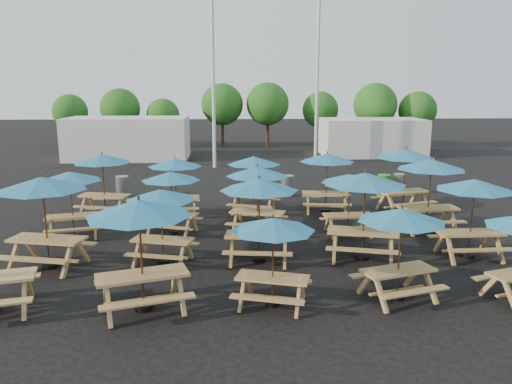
{
  "coord_description": "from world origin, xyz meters",
  "views": [
    {
      "loc": [
        -0.74,
        -16.16,
        4.86
      ],
      "look_at": [
        0.0,
        1.5,
        1.1
      ],
      "focal_mm": 35.0,
      "sensor_mm": 36.0,
      "label": 1
    }
  ],
  "objects_px": {
    "picnic_unit_5": "(161,199)",
    "picnic_unit_8": "(273,229)",
    "picnic_unit_14": "(350,182)",
    "waste_bin_2": "(384,185)",
    "waste_bin_3": "(399,184)",
    "picnic_unit_9": "(259,189)",
    "picnic_unit_18": "(431,168)",
    "waste_bin_1": "(287,186)",
    "picnic_unit_17": "(474,189)",
    "picnic_unit_7": "(175,166)",
    "picnic_unit_2": "(70,180)",
    "picnic_unit_15": "(327,161)",
    "picnic_unit_1": "(43,189)",
    "picnic_unit_13": "(365,184)",
    "waste_bin_0": "(123,187)",
    "picnic_unit_12": "(401,220)",
    "picnic_unit_10": "(257,175)",
    "picnic_unit_11": "(254,164)",
    "picnic_unit_4": "(139,214)",
    "picnic_unit_3": "(102,162)",
    "picnic_unit_6": "(171,180)",
    "picnic_unit_19": "(406,157)"
  },
  "relations": [
    {
      "from": "picnic_unit_8",
      "to": "picnic_unit_5",
      "type": "bearing_deg",
      "value": 150.69
    },
    {
      "from": "picnic_unit_17",
      "to": "waste_bin_1",
      "type": "bearing_deg",
      "value": 115.09
    },
    {
      "from": "waste_bin_3",
      "to": "picnic_unit_9",
      "type": "bearing_deg",
      "value": -128.24
    },
    {
      "from": "picnic_unit_2",
      "to": "picnic_unit_5",
      "type": "bearing_deg",
      "value": -53.23
    },
    {
      "from": "picnic_unit_13",
      "to": "picnic_unit_14",
      "type": "bearing_deg",
      "value": 101.24
    },
    {
      "from": "picnic_unit_11",
      "to": "picnic_unit_9",
      "type": "bearing_deg",
      "value": -73.14
    },
    {
      "from": "waste_bin_2",
      "to": "waste_bin_0",
      "type": "bearing_deg",
      "value": 179.32
    },
    {
      "from": "picnic_unit_3",
      "to": "picnic_unit_11",
      "type": "distance_m",
      "value": 5.72
    },
    {
      "from": "picnic_unit_14",
      "to": "waste_bin_2",
      "type": "bearing_deg",
      "value": 59.96
    },
    {
      "from": "picnic_unit_4",
      "to": "waste_bin_3",
      "type": "xyz_separation_m",
      "value": [
        9.55,
        11.7,
        -1.72
      ]
    },
    {
      "from": "picnic_unit_15",
      "to": "picnic_unit_18",
      "type": "height_order",
      "value": "picnic_unit_18"
    },
    {
      "from": "picnic_unit_10",
      "to": "waste_bin_1",
      "type": "height_order",
      "value": "picnic_unit_10"
    },
    {
      "from": "picnic_unit_3",
      "to": "picnic_unit_5",
      "type": "bearing_deg",
      "value": -49.5
    },
    {
      "from": "waste_bin_0",
      "to": "picnic_unit_11",
      "type": "bearing_deg",
      "value": -28.9
    },
    {
      "from": "picnic_unit_7",
      "to": "waste_bin_3",
      "type": "distance_m",
      "value": 10.47
    },
    {
      "from": "picnic_unit_8",
      "to": "waste_bin_1",
      "type": "distance_m",
      "value": 11.6
    },
    {
      "from": "picnic_unit_3",
      "to": "picnic_unit_7",
      "type": "relative_size",
      "value": 1.15
    },
    {
      "from": "picnic_unit_5",
      "to": "picnic_unit_18",
      "type": "bearing_deg",
      "value": 32.29
    },
    {
      "from": "picnic_unit_15",
      "to": "picnic_unit_19",
      "type": "height_order",
      "value": "picnic_unit_19"
    },
    {
      "from": "picnic_unit_10",
      "to": "waste_bin_0",
      "type": "height_order",
      "value": "picnic_unit_10"
    },
    {
      "from": "waste_bin_2",
      "to": "picnic_unit_12",
      "type": "bearing_deg",
      "value": -104.92
    },
    {
      "from": "picnic_unit_12",
      "to": "waste_bin_0",
      "type": "xyz_separation_m",
      "value": [
        -8.78,
        11.32,
        -1.43
      ]
    },
    {
      "from": "picnic_unit_5",
      "to": "picnic_unit_17",
      "type": "distance_m",
      "value": 8.74
    },
    {
      "from": "picnic_unit_1",
      "to": "picnic_unit_17",
      "type": "distance_m",
      "value": 11.8
    },
    {
      "from": "picnic_unit_7",
      "to": "picnic_unit_13",
      "type": "distance_m",
      "value": 7.79
    },
    {
      "from": "picnic_unit_13",
      "to": "picnic_unit_15",
      "type": "height_order",
      "value": "picnic_unit_13"
    },
    {
      "from": "picnic_unit_4",
      "to": "waste_bin_1",
      "type": "distance_m",
      "value": 12.45
    },
    {
      "from": "picnic_unit_14",
      "to": "waste_bin_2",
      "type": "xyz_separation_m",
      "value": [
        2.98,
        6.02,
        -1.33
      ]
    },
    {
      "from": "waste_bin_0",
      "to": "picnic_unit_7",
      "type": "bearing_deg",
      "value": -51.18
    },
    {
      "from": "picnic_unit_1",
      "to": "picnic_unit_6",
      "type": "bearing_deg",
      "value": 58.63
    },
    {
      "from": "picnic_unit_1",
      "to": "picnic_unit_7",
      "type": "distance_m",
      "value": 6.17
    },
    {
      "from": "picnic_unit_12",
      "to": "waste_bin_2",
      "type": "relative_size",
      "value": 2.66
    },
    {
      "from": "picnic_unit_10",
      "to": "waste_bin_1",
      "type": "bearing_deg",
      "value": 91.95
    },
    {
      "from": "picnic_unit_4",
      "to": "waste_bin_1",
      "type": "xyz_separation_m",
      "value": [
        4.39,
        11.52,
        -1.72
      ]
    },
    {
      "from": "picnic_unit_15",
      "to": "waste_bin_0",
      "type": "bearing_deg",
      "value": 166.05
    },
    {
      "from": "waste_bin_0",
      "to": "picnic_unit_15",
      "type": "bearing_deg",
      "value": -19.74
    },
    {
      "from": "picnic_unit_9",
      "to": "picnic_unit_17",
      "type": "bearing_deg",
      "value": 7.07
    },
    {
      "from": "waste_bin_2",
      "to": "waste_bin_3",
      "type": "xyz_separation_m",
      "value": [
        0.78,
        0.19,
        0.0
      ]
    },
    {
      "from": "picnic_unit_10",
      "to": "waste_bin_2",
      "type": "height_order",
      "value": "picnic_unit_10"
    },
    {
      "from": "picnic_unit_8",
      "to": "waste_bin_2",
      "type": "relative_size",
      "value": 2.46
    },
    {
      "from": "picnic_unit_5",
      "to": "waste_bin_2",
      "type": "distance_m",
      "value": 12.31
    },
    {
      "from": "picnic_unit_13",
      "to": "picnic_unit_8",
      "type": "bearing_deg",
      "value": -119.02
    },
    {
      "from": "picnic_unit_13",
      "to": "waste_bin_2",
      "type": "distance_m",
      "value": 9.14
    },
    {
      "from": "picnic_unit_11",
      "to": "picnic_unit_14",
      "type": "relative_size",
      "value": 1.24
    },
    {
      "from": "picnic_unit_8",
      "to": "picnic_unit_15",
      "type": "xyz_separation_m",
      "value": [
        2.73,
        8.47,
        0.24
      ]
    },
    {
      "from": "picnic_unit_15",
      "to": "waste_bin_3",
      "type": "distance_m",
      "value": 5.28
    },
    {
      "from": "picnic_unit_5",
      "to": "picnic_unit_8",
      "type": "height_order",
      "value": "picnic_unit_5"
    },
    {
      "from": "picnic_unit_10",
      "to": "waste_bin_0",
      "type": "relative_size",
      "value": 2.78
    },
    {
      "from": "picnic_unit_9",
      "to": "waste_bin_2",
      "type": "distance_m",
      "value": 10.57
    },
    {
      "from": "picnic_unit_5",
      "to": "picnic_unit_11",
      "type": "relative_size",
      "value": 0.91
    }
  ]
}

